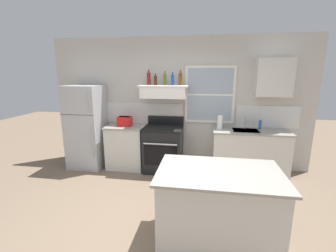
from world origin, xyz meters
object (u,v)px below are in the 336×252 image
Objects in this scene: bottle_blue_liqueur at (173,80)px; kitchen_island at (218,207)px; bottle_olive_oil_square at (165,79)px; bottle_amber_wine at (180,79)px; paper_towel_roll at (220,122)px; bottle_brown_stout at (156,80)px; dish_soap_bottle at (260,125)px; refrigerator at (87,127)px; bottle_red_label_wine at (149,79)px; toaster at (125,121)px; stove_range at (163,148)px.

bottle_blue_liqueur is 2.61m from kitchen_island.
bottle_olive_oil_square is 0.18m from bottle_blue_liqueur.
bottle_blue_liqueur is 0.15m from bottle_amber_wine.
kitchen_island is (-0.11, -2.01, -0.59)m from paper_towel_roll.
bottle_brown_stout is 1.23× the size of dish_soap_bottle.
bottle_olive_oil_square is (1.66, 0.17, 0.99)m from refrigerator.
bottle_amber_wine is (0.64, -0.03, -0.00)m from bottle_red_label_wine.
toaster is at bearing -177.50° from dish_soap_bottle.
toaster is 1.43m from bottle_amber_wine.
bottle_red_label_wine reaches higher than paper_towel_roll.
bottle_amber_wine is at bearing 3.48° from bottle_brown_stout.
bottle_amber_wine is at bearing 5.14° from toaster.
stove_range is 1.44m from bottle_amber_wine.
refrigerator is at bearing -176.91° from bottle_blue_liqueur.
bottle_brown_stout is 2.74m from kitchen_island.
bottle_red_label_wine is (0.50, 0.13, 0.86)m from toaster.
bottle_olive_oil_square is (0.33, -0.01, -0.01)m from bottle_red_label_wine.
bottle_red_label_wine is 1.10× the size of paper_towel_roll.
bottle_amber_wine reaches higher than kitchen_island.
bottle_red_label_wine is at bearing 159.43° from bottle_brown_stout.
bottle_brown_stout is at bearing -176.52° from bottle_amber_wine.
bottle_blue_liqueur is at bearing 3.24° from toaster.
toaster is at bearing -174.86° from bottle_amber_wine.
stove_range is 1.96m from dish_soap_bottle.
kitchen_island is at bearing -60.55° from bottle_brown_stout.
bottle_olive_oil_square reaches higher than bottle_blue_liqueur.
bottle_amber_wine is 1.14m from paper_towel_roll.
toaster is 1.65× the size of dish_soap_bottle.
refrigerator is 1.70m from stove_range.
paper_towel_roll is at bearing 1.93° from stove_range.
bottle_blue_liqueur is 0.87× the size of bottle_amber_wine.
dish_soap_bottle is at bearing 2.50° from toaster.
dish_soap_bottle is (0.77, 0.10, -0.04)m from paper_towel_roll.
kitchen_island is at bearing -47.68° from toaster.
refrigerator is 1.24× the size of kitchen_island.
bottle_blue_liqueur is at bearing 3.09° from refrigerator.
bottle_blue_liqueur is 1.91m from dish_soap_bottle.
bottle_olive_oil_square is 1.00× the size of paper_towel_roll.
stove_range is at bearing -156.36° from bottle_blue_liqueur.
bottle_blue_liqueur is (0.34, -0.02, 0.01)m from bottle_brown_stout.
paper_towel_roll is at bearing -5.46° from bottle_olive_oil_square.
bottle_amber_wine is 1.79m from dish_soap_bottle.
bottle_red_label_wine reaches higher than toaster.
paper_towel_roll is at bearing -172.60° from dish_soap_bottle.
paper_towel_roll is 2.10m from kitchen_island.
stove_range is 6.06× the size of dish_soap_bottle.
paper_towel_roll is (1.28, -0.05, -0.79)m from bottle_brown_stout.
stove_range is 1.39m from bottle_brown_stout.
paper_towel_roll is at bearing -2.34° from bottle_blue_liqueur.
toaster is at bearing -173.62° from bottle_brown_stout.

